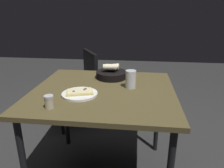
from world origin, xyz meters
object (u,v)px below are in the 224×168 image
object	(u,v)px
bread_basket	(111,74)
beer_glass	(131,80)
pepper_shaker	(49,102)
pizza_plate	(80,93)
dining_table	(104,99)
chair_near	(81,83)

from	to	relation	value
bread_basket	beer_glass	distance (m)	0.26
bread_basket	pepper_shaker	size ratio (longest dim) A/B	3.23
pizza_plate	pepper_shaker	world-z (taller)	pepper_shaker
dining_table	pizza_plate	bearing A→B (deg)	129.47
pizza_plate	dining_table	bearing A→B (deg)	-50.53
dining_table	pepper_shaker	xyz separation A→B (m)	(-0.32, 0.26, 0.10)
dining_table	pepper_shaker	size ratio (longest dim) A/B	12.92
bread_basket	chair_near	xyz separation A→B (m)	(0.58, 0.42, -0.31)
pizza_plate	bread_basket	xyz separation A→B (m)	(0.38, -0.16, 0.02)
dining_table	pepper_shaker	bearing A→B (deg)	141.20
chair_near	pizza_plate	bearing A→B (deg)	-164.93
dining_table	beer_glass	distance (m)	0.23
beer_glass	pepper_shaker	bearing A→B (deg)	130.85
bread_basket	pizza_plate	bearing A→B (deg)	157.03
dining_table	bread_basket	distance (m)	0.29
bread_basket	dining_table	bearing A→B (deg)	175.02
dining_table	beer_glass	size ratio (longest dim) A/B	7.81
bread_basket	pepper_shaker	distance (m)	0.65
pizza_plate	chair_near	distance (m)	1.04
pepper_shaker	dining_table	bearing A→B (deg)	-38.80
pizza_plate	chair_near	world-z (taller)	chair_near
beer_glass	bread_basket	bearing A→B (deg)	38.32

